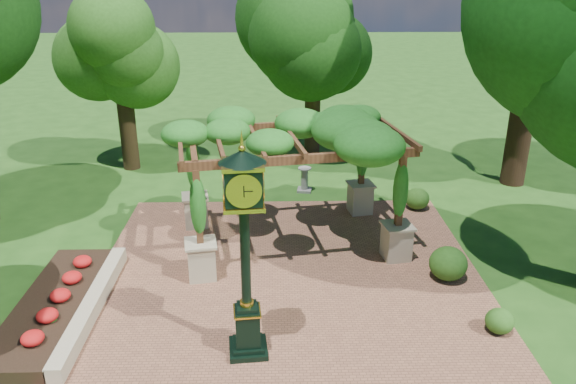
{
  "coord_description": "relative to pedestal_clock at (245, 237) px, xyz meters",
  "views": [
    {
      "loc": [
        -0.29,
        -10.7,
        7.53
      ],
      "look_at": [
        0.0,
        2.5,
        2.2
      ],
      "focal_mm": 35.0,
      "sensor_mm": 36.0,
      "label": 1
    }
  ],
  "objects": [
    {
      "name": "pergola",
      "position": [
        1.01,
        5.08,
        0.47
      ],
      "size": [
        6.7,
        4.84,
        3.86
      ],
      "rotation": [
        0.0,
        0.0,
        0.17
      ],
      "color": "tan",
      "rests_on": "brick_plaza"
    },
    {
      "name": "ground",
      "position": [
        0.91,
        1.03,
        -2.7
      ],
      "size": [
        120.0,
        120.0,
        0.0
      ],
      "primitive_type": "plane",
      "color": "#1E4714",
      "rests_on": "ground"
    },
    {
      "name": "tree_north",
      "position": [
        2.17,
        13.64,
        2.06
      ],
      "size": [
        4.37,
        4.37,
        6.93
      ],
      "color": "#382716",
      "rests_on": "ground"
    },
    {
      "name": "tree_west_far",
      "position": [
        -5.18,
        11.71,
        2.12
      ],
      "size": [
        3.39,
        3.39,
        7.06
      ],
      "color": "#302313",
      "rests_on": "ground"
    },
    {
      "name": "flower_bed",
      "position": [
        -4.59,
        1.53,
        -2.52
      ],
      "size": [
        1.5,
        5.0,
        0.36
      ],
      "primitive_type": "cube",
      "color": "red",
      "rests_on": "ground"
    },
    {
      "name": "shrub_back",
      "position": [
        5.27,
        7.32,
        -2.3
      ],
      "size": [
        0.89,
        0.89,
        0.71
      ],
      "primitive_type": "ellipsoid",
      "rotation": [
        0.0,
        0.0,
        -0.13
      ],
      "color": "#2C5A1A",
      "rests_on": "brick_plaza"
    },
    {
      "name": "sundial",
      "position": [
        1.62,
        9.06,
        -2.31
      ],
      "size": [
        0.56,
        0.56,
        0.89
      ],
      "rotation": [
        0.0,
        0.0,
        -0.15
      ],
      "color": "gray",
      "rests_on": "ground"
    },
    {
      "name": "pedestal_clock",
      "position": [
        0.0,
        0.0,
        0.0
      ],
      "size": [
        0.97,
        0.97,
        4.51
      ],
      "rotation": [
        0.0,
        0.0,
        0.1
      ],
      "color": "black",
      "rests_on": "brick_plaza"
    },
    {
      "name": "shrub_mid",
      "position": [
        4.99,
        2.83,
        -2.22
      ],
      "size": [
        1.28,
        1.28,
        0.87
      ],
      "primitive_type": "ellipsoid",
      "rotation": [
        0.0,
        0.0,
        0.42
      ],
      "color": "#234C15",
      "rests_on": "brick_plaza"
    },
    {
      "name": "border_wall",
      "position": [
        -3.69,
        1.53,
        -2.5
      ],
      "size": [
        0.35,
        5.0,
        0.4
      ],
      "primitive_type": "cube",
      "color": "#C6B793",
      "rests_on": "ground"
    },
    {
      "name": "shrub_front",
      "position": [
        5.48,
        0.54,
        -2.38
      ],
      "size": [
        0.65,
        0.65,
        0.56
      ],
      "primitive_type": "ellipsoid",
      "rotation": [
        0.0,
        0.0,
        -0.04
      ],
      "color": "#275518",
      "rests_on": "brick_plaza"
    },
    {
      "name": "brick_plaza",
      "position": [
        0.91,
        2.03,
        -2.68
      ],
      "size": [
        10.0,
        12.0,
        0.04
      ],
      "primitive_type": "cube",
      "color": "brown",
      "rests_on": "ground"
    }
  ]
}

